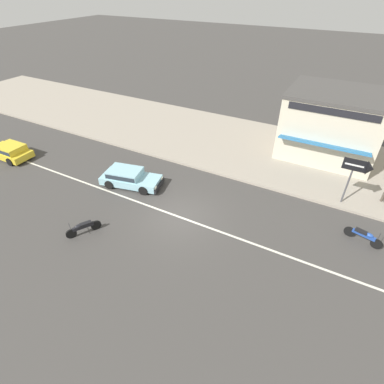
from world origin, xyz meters
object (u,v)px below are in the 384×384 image
(motorcycle_1, at_px, (83,227))
(arrow_signboard, at_px, (365,169))
(shopfront_corner_warung, at_px, (331,124))
(hatchback_yellow_1, at_px, (10,151))
(motorcycle_2, at_px, (364,236))
(hatchback_pale_blue_0, at_px, (129,177))

(motorcycle_1, bearing_deg, arrow_signboard, 36.95)
(motorcycle_1, bearing_deg, shopfront_corner_warung, 57.38)
(hatchback_yellow_1, height_order, shopfront_corner_warung, shopfront_corner_warung)
(hatchback_yellow_1, height_order, motorcycle_2, hatchback_yellow_1)
(motorcycle_2, bearing_deg, shopfront_corner_warung, 110.65)
(motorcycle_1, height_order, motorcycle_2, same)
(motorcycle_1, bearing_deg, hatchback_yellow_1, 162.31)
(motorcycle_1, bearing_deg, hatchback_pale_blue_0, 98.76)
(hatchback_yellow_1, xyz_separation_m, arrow_signboard, (23.38, 5.87, 2.06))
(shopfront_corner_warung, bearing_deg, hatchback_yellow_1, -150.20)
(arrow_signboard, bearing_deg, hatchback_pale_blue_0, -161.37)
(motorcycle_1, distance_m, motorcycle_2, 14.72)
(arrow_signboard, xyz_separation_m, shopfront_corner_warung, (-2.58, 6.04, -0.12))
(hatchback_yellow_1, height_order, motorcycle_1, hatchback_yellow_1)
(hatchback_yellow_1, height_order, arrow_signboard, arrow_signboard)
(hatchback_yellow_1, relative_size, motorcycle_1, 2.21)
(hatchback_pale_blue_0, height_order, arrow_signboard, arrow_signboard)
(motorcycle_2, distance_m, arrow_signboard, 3.73)
(hatchback_yellow_1, relative_size, arrow_signboard, 1.22)
(hatchback_yellow_1, relative_size, shopfront_corner_warung, 0.55)
(hatchback_pale_blue_0, xyz_separation_m, motorcycle_1, (0.76, -4.91, -0.17))
(hatchback_yellow_1, bearing_deg, hatchback_pale_blue_0, 7.92)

